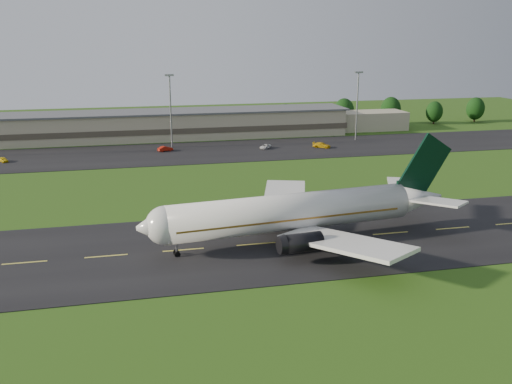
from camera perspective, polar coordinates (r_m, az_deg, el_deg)
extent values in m
plane|color=#284912|center=(84.89, -7.28, -5.82)|extent=(360.00, 360.00, 0.00)
cube|color=black|center=(84.87, -7.28, -5.79)|extent=(220.00, 30.00, 0.10)
cube|color=black|center=(154.09, -10.00, 3.76)|extent=(260.00, 30.00, 0.10)
cylinder|color=white|center=(86.18, 3.43, -2.01)|extent=(38.39, 9.82, 5.60)
sphere|color=white|center=(81.08, -9.09, -3.32)|extent=(5.60, 5.60, 5.60)
cone|color=white|center=(80.79, -10.48, -3.45)|extent=(4.58, 5.79, 5.38)
cone|color=white|center=(96.80, 15.82, -0.62)|extent=(9.56, 6.46, 5.49)
cube|color=#91611F|center=(86.10, 3.12, -2.27)|extent=(35.41, 9.52, 0.28)
cube|color=black|center=(80.81, -9.52, -2.99)|extent=(2.32, 3.21, 0.65)
cube|color=white|center=(78.71, 8.87, -5.05)|extent=(15.65, 19.91, 2.20)
cube|color=white|center=(97.62, 2.84, -0.82)|extent=(12.40, 20.20, 2.20)
cube|color=white|center=(92.69, 17.61, -0.89)|extent=(8.11, 9.27, 0.91)
cube|color=white|center=(100.53, 14.25, 0.61)|extent=(6.85, 9.38, 0.91)
cube|color=black|center=(95.50, 15.16, 0.33)|extent=(5.03, 1.11, 3.00)
cube|color=black|center=(96.06, 16.55, 2.59)|extent=(9.42, 1.50, 10.55)
cylinder|color=black|center=(79.29, 4.63, -5.06)|extent=(5.87, 3.31, 2.70)
cylinder|color=black|center=(93.33, 0.67, -1.83)|extent=(5.87, 3.31, 2.70)
cube|color=tan|center=(177.02, -10.49, 6.53)|extent=(120.00, 15.00, 8.00)
cube|color=#4C4438|center=(177.15, -10.48, 6.27)|extent=(121.00, 15.40, 1.60)
cube|color=#595B60|center=(176.45, -10.56, 7.86)|extent=(122.00, 16.00, 0.50)
cube|color=tan|center=(194.87, 10.66, 7.02)|extent=(28.00, 11.00, 6.00)
cylinder|color=gray|center=(160.65, -8.53, 7.89)|extent=(0.44, 0.44, 20.00)
cube|color=gray|center=(159.67, -8.67, 11.49)|extent=(2.40, 1.20, 0.50)
cylinder|color=gray|center=(173.65, 10.07, 8.38)|extent=(0.44, 0.44, 20.00)
cube|color=gray|center=(172.74, 10.23, 11.71)|extent=(2.40, 1.20, 0.50)
cylinder|color=black|center=(188.20, -22.08, 5.35)|extent=(0.56, 0.56, 2.62)
ellipsoid|color=black|center=(187.73, -22.18, 6.30)|extent=(6.10, 6.10, 7.63)
cylinder|color=black|center=(195.17, 2.98, 6.77)|extent=(0.56, 0.56, 2.59)
ellipsoid|color=black|center=(194.72, 2.99, 7.69)|extent=(6.04, 6.04, 7.55)
cylinder|color=black|center=(201.97, 8.74, 6.97)|extent=(0.56, 0.56, 3.02)
ellipsoid|color=black|center=(201.47, 8.79, 8.01)|extent=(7.05, 7.05, 8.81)
cylinder|color=black|center=(209.50, 13.26, 7.04)|extent=(0.56, 0.56, 3.03)
ellipsoid|color=black|center=(209.02, 13.32, 8.04)|extent=(7.07, 7.07, 8.84)
cylinder|color=black|center=(214.28, 17.34, 6.86)|extent=(0.56, 0.56, 2.52)
ellipsoid|color=black|center=(213.88, 17.40, 7.68)|extent=(5.89, 5.89, 7.36)
cylinder|color=black|center=(224.50, 21.01, 6.94)|extent=(0.56, 0.56, 2.78)
ellipsoid|color=black|center=(224.08, 21.09, 7.80)|extent=(6.50, 6.50, 8.12)
imported|color=yellow|center=(155.15, -23.95, 2.98)|extent=(2.99, 3.73, 1.19)
imported|color=#9D170A|center=(157.22, -9.06, 4.30)|extent=(4.39, 3.05, 1.37)
imported|color=silver|center=(158.87, 0.95, 4.58)|extent=(4.28, 4.51, 1.19)
imported|color=gold|center=(161.13, 6.58, 4.68)|extent=(5.27, 4.62, 1.46)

